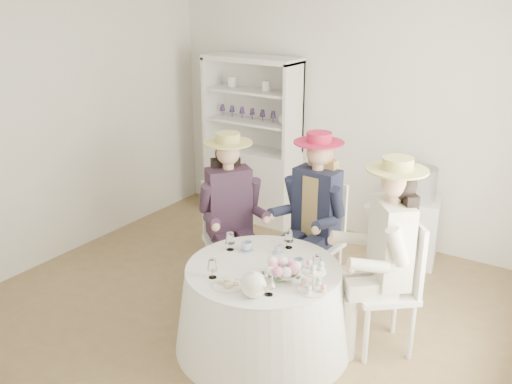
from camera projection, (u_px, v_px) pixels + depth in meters
The scene contains 21 objects.
ground at pixel (250, 303), 5.19m from camera, with size 4.50×4.50×0.00m, color brown.
wall_back at pixel (350, 117), 6.29m from camera, with size 4.50×4.50×0.00m, color silver.
wall_front at pixel (48, 250), 3.15m from camera, with size 4.50×4.50×0.00m, color silver.
wall_left at pixel (69, 126), 5.88m from camera, with size 4.50×4.50×0.00m, color silver.
tea_table at pixel (263, 307), 4.49m from camera, with size 1.40×1.40×0.69m.
hutch at pixel (253, 162), 6.92m from camera, with size 1.18×0.48×1.96m.
side_table at pixel (415, 230), 5.87m from camera, with size 0.45×0.45×0.69m, color silver.
hatbox at pixel (420, 183), 5.69m from camera, with size 0.33×0.33×0.33m, color black.
guest_left at pixel (230, 205), 5.14m from camera, with size 0.65×0.63×1.52m.
guest_mid at pixel (315, 207), 5.06m from camera, with size 0.57×0.59×1.55m.
guest_right at pixel (387, 246), 4.26m from camera, with size 0.67×0.66×1.58m.
spare_chair at pixel (222, 207), 6.11m from camera, with size 0.49×0.49×0.90m.
teacup_a at pixel (247, 247), 4.62m from camera, with size 0.09×0.09×0.07m, color white.
teacup_b at pixel (278, 250), 4.59m from camera, with size 0.06×0.06×0.06m, color white.
teacup_c at pixel (298, 264), 4.35m from camera, with size 0.09×0.09×0.07m, color white.
flower_bowl at pixel (284, 275), 4.20m from camera, with size 0.23×0.23×0.06m, color white.
flower_arrangement at pixel (282, 267), 4.16m from camera, with size 0.21×0.20×0.08m.
table_teapot at pixel (254, 285), 3.95m from camera, with size 0.26×0.19×0.20m.
sandwich_plate at pixel (229, 284), 4.11m from camera, with size 0.24×0.24×0.05m.
cupcake_stand at pixel (314, 280), 4.02m from camera, with size 0.23×0.23×0.22m.
stemware_set at pixel (263, 259), 4.34m from camera, with size 0.86×0.83×0.15m.
Camera 1 is at (2.53, -3.75, 2.73)m, focal length 40.00 mm.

